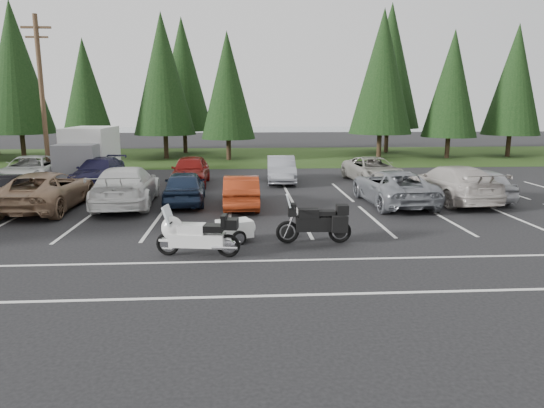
{
  "coord_description": "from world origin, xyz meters",
  "views": [
    {
      "loc": [
        0.97,
        -16.21,
        4.21
      ],
      "look_at": [
        1.97,
        -0.5,
        0.98
      ],
      "focal_mm": 32.0,
      "sensor_mm": 36.0,
      "label": 1
    }
  ],
  "objects_px": {
    "car_far_2": "(190,170)",
    "car_near_6": "(393,187)",
    "car_far_3": "(281,169)",
    "box_truck": "(86,153)",
    "car_near_2": "(46,190)",
    "car_far_1": "(99,171)",
    "car_near_7": "(452,183)",
    "cargo_trailer": "(234,231)",
    "car_far_4": "(373,170)",
    "adventure_motorcycle": "(314,218)",
    "car_near_3": "(126,186)",
    "car_near_4": "(185,187)",
    "car_far_0": "(31,170)",
    "car_near_8": "(480,184)",
    "touring_motorcycle": "(197,231)",
    "utility_pole": "(42,96)",
    "car_near_1": "(7,190)",
    "car_near_5": "(241,191)"
  },
  "relations": [
    {
      "from": "car_far_2",
      "to": "car_near_6",
      "type": "bearing_deg",
      "value": -31.34
    },
    {
      "from": "car_near_6",
      "to": "car_far_3",
      "type": "relative_size",
      "value": 1.24
    },
    {
      "from": "box_truck",
      "to": "car_near_6",
      "type": "xyz_separation_m",
      "value": [
        15.47,
        -8.54,
        -0.71
      ]
    },
    {
      "from": "car_near_2",
      "to": "car_far_1",
      "type": "bearing_deg",
      "value": -92.41
    },
    {
      "from": "car_near_7",
      "to": "cargo_trailer",
      "type": "relative_size",
      "value": 3.67
    },
    {
      "from": "car_far_4",
      "to": "adventure_motorcycle",
      "type": "bearing_deg",
      "value": -119.0
    },
    {
      "from": "car_near_3",
      "to": "car_near_4",
      "type": "distance_m",
      "value": 2.43
    },
    {
      "from": "adventure_motorcycle",
      "to": "car_near_3",
      "type": "bearing_deg",
      "value": 140.94
    },
    {
      "from": "adventure_motorcycle",
      "to": "car_far_0",
      "type": "bearing_deg",
      "value": 140.01
    },
    {
      "from": "car_near_7",
      "to": "car_far_3",
      "type": "distance_m",
      "value": 9.23
    },
    {
      "from": "car_near_8",
      "to": "car_far_2",
      "type": "xyz_separation_m",
      "value": [
        -13.42,
        4.95,
        0.05
      ]
    },
    {
      "from": "car_near_4",
      "to": "car_near_8",
      "type": "height_order",
      "value": "car_near_4"
    },
    {
      "from": "car_near_4",
      "to": "car_far_4",
      "type": "bearing_deg",
      "value": -154.72
    },
    {
      "from": "car_far_4",
      "to": "car_near_4",
      "type": "bearing_deg",
      "value": -157.38
    },
    {
      "from": "car_far_1",
      "to": "touring_motorcycle",
      "type": "relative_size",
      "value": 1.84
    },
    {
      "from": "car_far_3",
      "to": "utility_pole",
      "type": "bearing_deg",
      "value": 174.85
    },
    {
      "from": "box_truck",
      "to": "car_near_6",
      "type": "height_order",
      "value": "box_truck"
    },
    {
      "from": "car_near_3",
      "to": "utility_pole",
      "type": "bearing_deg",
      "value": -55.03
    },
    {
      "from": "car_near_4",
      "to": "car_far_3",
      "type": "relative_size",
      "value": 0.99
    },
    {
      "from": "car_near_8",
      "to": "cargo_trailer",
      "type": "bearing_deg",
      "value": 31.25
    },
    {
      "from": "car_near_3",
      "to": "car_far_3",
      "type": "relative_size",
      "value": 1.34
    },
    {
      "from": "car_near_3",
      "to": "car_far_2",
      "type": "relative_size",
      "value": 1.26
    },
    {
      "from": "car_near_7",
      "to": "car_far_1",
      "type": "bearing_deg",
      "value": -24.19
    },
    {
      "from": "car_near_3",
      "to": "touring_motorcycle",
      "type": "xyz_separation_m",
      "value": [
        3.62,
        -7.32,
        -0.1
      ]
    },
    {
      "from": "box_truck",
      "to": "car_far_0",
      "type": "height_order",
      "value": "box_truck"
    },
    {
      "from": "utility_pole",
      "to": "car_near_6",
      "type": "bearing_deg",
      "value": -24.71
    },
    {
      "from": "adventure_motorcycle",
      "to": "box_truck",
      "type": "bearing_deg",
      "value": 130.03
    },
    {
      "from": "car_far_2",
      "to": "car_far_4",
      "type": "xyz_separation_m",
      "value": [
        9.93,
        0.21,
        -0.09
      ]
    },
    {
      "from": "car_near_1",
      "to": "car_near_4",
      "type": "relative_size",
      "value": 0.99
    },
    {
      "from": "car_near_2",
      "to": "touring_motorcycle",
      "type": "bearing_deg",
      "value": 135.55
    },
    {
      "from": "car_far_1",
      "to": "car_far_3",
      "type": "bearing_deg",
      "value": 3.9
    },
    {
      "from": "car_near_6",
      "to": "car_near_8",
      "type": "xyz_separation_m",
      "value": [
        4.2,
        0.71,
        -0.01
      ]
    },
    {
      "from": "car_near_1",
      "to": "cargo_trailer",
      "type": "relative_size",
      "value": 2.81
    },
    {
      "from": "adventure_motorcycle",
      "to": "car_near_2",
      "type": "bearing_deg",
      "value": 153.02
    },
    {
      "from": "car_near_4",
      "to": "car_far_2",
      "type": "height_order",
      "value": "car_far_2"
    },
    {
      "from": "utility_pole",
      "to": "box_truck",
      "type": "xyz_separation_m",
      "value": [
        2.0,
        0.5,
        -3.25
      ]
    },
    {
      "from": "car_near_4",
      "to": "box_truck",
      "type": "bearing_deg",
      "value": -53.6
    },
    {
      "from": "car_near_7",
      "to": "car_far_4",
      "type": "distance_m",
      "value": 5.85
    },
    {
      "from": "car_near_7",
      "to": "car_far_0",
      "type": "xyz_separation_m",
      "value": [
        -20.57,
        6.01,
        -0.05
      ]
    },
    {
      "from": "utility_pole",
      "to": "car_far_0",
      "type": "height_order",
      "value": "utility_pole"
    },
    {
      "from": "utility_pole",
      "to": "cargo_trailer",
      "type": "xyz_separation_m",
      "value": [
        10.73,
        -13.53,
        -4.35
      ]
    },
    {
      "from": "car_near_6",
      "to": "cargo_trailer",
      "type": "relative_size",
      "value": 3.53
    },
    {
      "from": "car_near_1",
      "to": "car_near_6",
      "type": "distance_m",
      "value": 16.32
    },
    {
      "from": "utility_pole",
      "to": "touring_motorcycle",
      "type": "distance_m",
      "value": 18.28
    },
    {
      "from": "car_near_6",
      "to": "cargo_trailer",
      "type": "bearing_deg",
      "value": 36.43
    },
    {
      "from": "car_near_3",
      "to": "car_near_4",
      "type": "relative_size",
      "value": 1.35
    },
    {
      "from": "car_near_4",
      "to": "car_near_5",
      "type": "xyz_separation_m",
      "value": [
        2.44,
        -0.88,
        -0.06
      ]
    },
    {
      "from": "car_far_1",
      "to": "car_far_3",
      "type": "distance_m",
      "value": 9.81
    },
    {
      "from": "car_far_0",
      "to": "car_near_6",
      "type": "bearing_deg",
      "value": -23.76
    },
    {
      "from": "car_far_1",
      "to": "touring_motorcycle",
      "type": "xyz_separation_m",
      "value": [
        6.36,
        -13.01,
        0.03
      ]
    }
  ]
}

